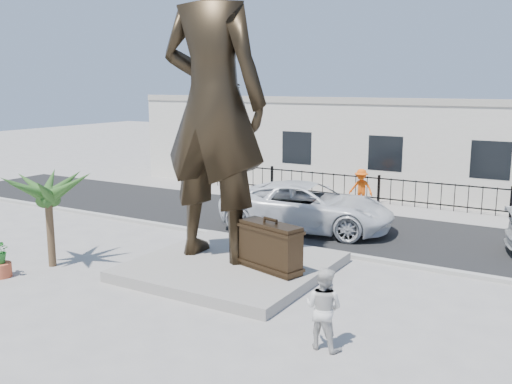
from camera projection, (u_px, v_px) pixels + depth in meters
The scene contains 15 objects.
ground at pixel (217, 290), 14.93m from camera, with size 100.00×100.00×0.00m, color #9E9991.
street at pixel (337, 226), 21.68m from camera, with size 40.00×7.00×0.01m, color black.
curb at pixel (295, 247), 18.71m from camera, with size 40.00×0.25×0.12m, color #A5A399.
far_sidewalk at pixel (372, 206), 25.05m from camera, with size 40.00×2.50×0.02m, color #9E9991.
plinth at pixel (232, 266), 16.42m from camera, with size 5.20×5.20×0.30m, color gray.
fence at pixel (379, 190), 25.62m from camera, with size 22.00×0.10×1.20m, color black.
building at pixel (407, 146), 28.86m from camera, with size 28.00×7.00×4.40m, color silver.
statue at pixel (213, 102), 16.06m from camera, with size 3.29×2.16×9.02m, color black.
suitcase at pixel (270, 247), 15.50m from camera, with size 1.88×0.60×1.33m, color #2F2113.
tourist at pixel (324, 308), 11.54m from camera, with size 0.83×0.65×1.71m, color silver.
car_white at pixel (307, 206), 20.96m from camera, with size 2.90×6.28×1.75m, color silver.
worker at pixel (361, 188), 24.78m from camera, with size 1.08×0.62×1.67m, color #FA590D.
palm_tree at pixel (53, 266), 16.94m from camera, with size 1.80×1.80×3.20m, color #274E1C, non-canonical shape.
planter at pixel (1, 270), 15.94m from camera, with size 0.56×0.56×0.40m, color #BD5132.
shrub at pixel (0, 251), 15.84m from camera, with size 0.62×0.54×0.69m, color #247128.
Camera 1 is at (8.13, -11.66, 5.33)m, focal length 40.00 mm.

